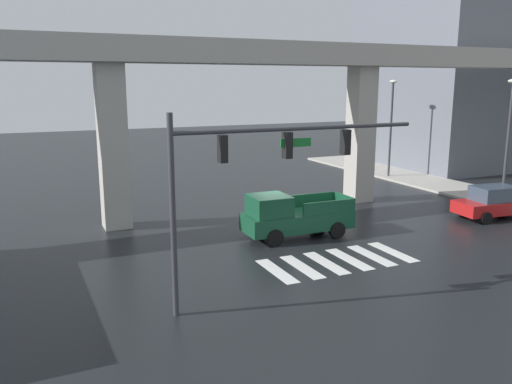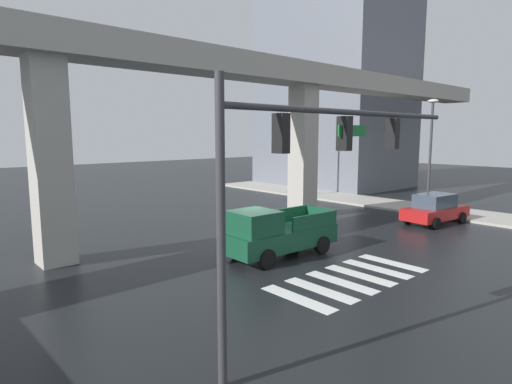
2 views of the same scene
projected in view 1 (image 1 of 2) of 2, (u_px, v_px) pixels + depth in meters
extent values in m
plane|color=black|center=(280.00, 229.00, 25.52)|extent=(120.00, 120.00, 0.00)
cube|color=silver|center=(277.00, 271.00, 19.80)|extent=(0.55, 2.80, 0.01)
cube|color=silver|center=(302.00, 267.00, 20.24)|extent=(0.55, 2.80, 0.01)
cube|color=silver|center=(326.00, 263.00, 20.69)|extent=(0.55, 2.80, 0.01)
cube|color=silver|center=(349.00, 259.00, 21.13)|extent=(0.55, 2.80, 0.01)
cube|color=silver|center=(371.00, 256.00, 21.57)|extent=(0.55, 2.80, 0.01)
cube|color=silver|center=(393.00, 252.00, 22.02)|extent=(0.55, 2.80, 0.01)
cube|color=#ADA89E|center=(249.00, 52.00, 27.01)|extent=(56.62, 2.22, 1.20)
cube|color=#ADA89E|center=(113.00, 147.00, 25.05)|extent=(1.30, 1.30, 7.97)
cube|color=#ADA89E|center=(360.00, 135.00, 30.86)|extent=(1.30, 1.30, 7.97)
cube|color=#ADA89E|center=(475.00, 193.00, 33.37)|extent=(4.00, 36.00, 0.15)
cube|color=#14472D|center=(298.00, 220.00, 24.10)|extent=(5.15, 2.03, 0.80)
cube|color=#14472D|center=(269.00, 205.00, 23.37)|extent=(1.74, 1.79, 0.90)
cube|color=#3F5160|center=(260.00, 206.00, 23.19)|extent=(0.14, 1.67, 0.77)
cube|color=#14472D|center=(329.00, 208.00, 23.61)|extent=(2.65, 0.17, 0.60)
cube|color=#14472D|center=(311.00, 200.00, 25.18)|extent=(2.65, 0.17, 0.60)
cube|color=#14472D|center=(344.00, 201.00, 24.91)|extent=(0.14, 1.75, 0.60)
cylinder|color=black|center=(275.00, 238.00, 22.77)|extent=(0.77, 0.30, 0.76)
cylinder|color=black|center=(259.00, 227.00, 24.39)|extent=(0.77, 0.30, 0.76)
cylinder|color=black|center=(337.00, 230.00, 23.97)|extent=(0.77, 0.30, 0.76)
cylinder|color=black|center=(317.00, 221.00, 25.60)|extent=(0.77, 0.30, 0.76)
cube|color=red|center=(495.00, 206.00, 27.47)|extent=(4.46, 2.19, 0.64)
cube|color=#384756|center=(495.00, 193.00, 27.29)|extent=(2.38, 1.72, 0.76)
cylinder|color=black|center=(502.00, 207.00, 28.75)|extent=(0.66, 0.30, 0.64)
cylinder|color=black|center=(462.00, 210.00, 27.92)|extent=(0.66, 0.30, 0.64)
cylinder|color=black|center=(486.00, 218.00, 26.32)|extent=(0.66, 0.30, 0.64)
cylinder|color=#38383D|center=(173.00, 218.00, 15.42)|extent=(0.18, 0.18, 6.20)
cylinder|color=#38383D|center=(301.00, 128.00, 16.64)|extent=(8.60, 0.14, 0.14)
cube|color=black|center=(223.00, 149.00, 15.66)|extent=(0.24, 0.32, 0.84)
sphere|color=red|center=(222.00, 140.00, 15.61)|extent=(0.17, 0.17, 0.17)
cube|color=black|center=(287.00, 145.00, 16.55)|extent=(0.24, 0.32, 0.84)
sphere|color=red|center=(287.00, 137.00, 16.49)|extent=(0.17, 0.17, 0.17)
cube|color=black|center=(345.00, 142.00, 17.44)|extent=(0.24, 0.32, 0.84)
sphere|color=red|center=(346.00, 134.00, 17.38)|extent=(0.17, 0.17, 0.17)
cube|color=#19722D|center=(296.00, 143.00, 16.66)|extent=(1.10, 0.04, 0.28)
cylinder|color=#38383D|center=(507.00, 146.00, 29.44)|extent=(0.16, 0.16, 7.00)
cylinder|color=#38383D|center=(391.00, 131.00, 38.60)|extent=(0.16, 0.16, 7.00)
ellipsoid|color=beige|center=(393.00, 81.00, 37.85)|extent=(0.44, 0.70, 0.24)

